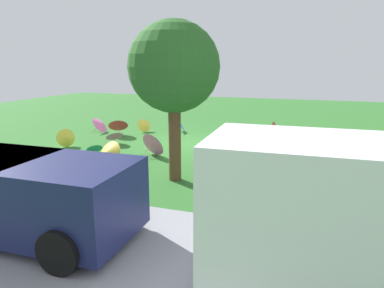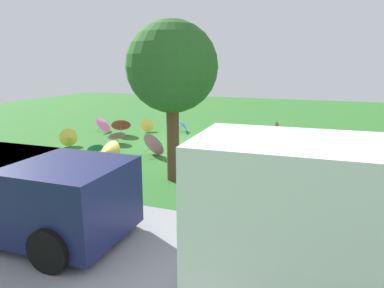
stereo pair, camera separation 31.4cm
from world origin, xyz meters
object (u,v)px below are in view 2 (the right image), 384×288
(box_trailer_white, at_px, (313,216))
(parasol_yellow_1, at_px, (148,125))
(parasol_blue_0, at_px, (183,124))
(parasol_yellow_2, at_px, (107,153))
(van_dark, at_px, (9,187))
(parasol_pink_2, at_px, (104,124))
(parasol_pink_1, at_px, (116,135))
(shade_tree, at_px, (172,68))
(park_bench, at_px, (259,169))
(parasol_pink_0, at_px, (155,143))
(parasol_teal_1, at_px, (95,147))
(parasol_red_0, at_px, (121,123))
(parasol_teal_0, at_px, (259,140))
(parasol_red_2, at_px, (279,128))
(parasol_yellow_0, at_px, (69,137))

(box_trailer_white, relative_size, parasol_yellow_1, 4.32)
(parasol_blue_0, height_order, parasol_yellow_2, parasol_yellow_2)
(van_dark, bearing_deg, parasol_yellow_1, -77.66)
(parasol_pink_2, bearing_deg, parasol_pink_1, 134.02)
(van_dark, relative_size, parasol_pink_1, 4.74)
(box_trailer_white, height_order, parasol_yellow_2, box_trailer_white)
(shade_tree, distance_m, parasol_yellow_1, 7.92)
(park_bench, relative_size, parasol_pink_0, 1.55)
(box_trailer_white, height_order, parasol_teal_1, box_trailer_white)
(parasol_yellow_1, xyz_separation_m, parasol_red_0, (0.75, 1.20, 0.23))
(shade_tree, xyz_separation_m, parasol_teal_0, (-1.60, -4.90, -2.87))
(parasol_pink_2, bearing_deg, parasol_teal_0, 176.05)
(parasol_yellow_1, distance_m, parasol_yellow_2, 6.05)
(box_trailer_white, distance_m, shade_tree, 6.06)
(shade_tree, relative_size, parasol_pink_0, 4.15)
(box_trailer_white, xyz_separation_m, park_bench, (1.52, -4.66, -0.85))
(parasol_teal_0, relative_size, parasol_red_2, 0.96)
(van_dark, height_order, box_trailer_white, box_trailer_white)
(parasol_blue_0, bearing_deg, parasol_yellow_2, 89.72)
(parasol_teal_0, bearing_deg, parasol_red_2, -98.51)
(parasol_teal_1, xyz_separation_m, parasol_red_2, (-5.72, -6.28, -0.02))
(van_dark, bearing_deg, parasol_red_0, -71.67)
(parasol_yellow_0, relative_size, parasol_teal_0, 1.24)
(parasol_red_0, xyz_separation_m, parasol_pink_1, (-0.75, 1.59, -0.17))
(parasol_red_2, bearing_deg, parasol_pink_0, 55.52)
(parasol_red_2, bearing_deg, parasol_pink_2, 15.96)
(parasol_teal_0, xyz_separation_m, parasol_red_0, (6.38, -0.08, 0.27))
(parasol_yellow_0, xyz_separation_m, parasol_red_2, (-7.61, -5.39, -0.07))
(parasol_yellow_1, bearing_deg, shade_tree, 123.14)
(parasol_teal_1, relative_size, parasol_pink_1, 0.81)
(parasol_blue_0, xyz_separation_m, parasol_pink_0, (-0.73, 4.51, 0.10))
(parasol_blue_0, relative_size, parasol_pink_2, 1.08)
(parasol_pink_0, xyz_separation_m, parasol_pink_2, (4.30, -3.13, -0.07))
(parasol_blue_0, height_order, parasol_yellow_0, parasol_yellow_0)
(parasol_yellow_1, bearing_deg, parasol_teal_0, 167.17)
(parasol_red_0, relative_size, parasol_pink_2, 1.26)
(park_bench, height_order, parasol_yellow_2, parasol_yellow_2)
(van_dark, xyz_separation_m, parasol_blue_0, (0.62, -10.80, -0.55))
(park_bench, bearing_deg, van_dark, 46.40)
(park_bench, bearing_deg, parasol_teal_0, -80.18)
(shade_tree, relative_size, parasol_red_2, 7.10)
(box_trailer_white, relative_size, parasol_teal_0, 5.43)
(parasol_red_0, bearing_deg, parasol_blue_0, -142.27)
(park_bench, distance_m, shade_tree, 3.62)
(park_bench, xyz_separation_m, parasol_blue_0, (4.81, -6.40, -0.10))
(parasol_yellow_0, bearing_deg, parasol_pink_1, -145.66)
(parasol_yellow_1, bearing_deg, parasol_pink_0, 120.96)
(box_trailer_white, height_order, parasol_pink_0, box_trailer_white)
(box_trailer_white, height_order, park_bench, box_trailer_white)
(parasol_yellow_2, bearing_deg, van_dark, 98.56)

